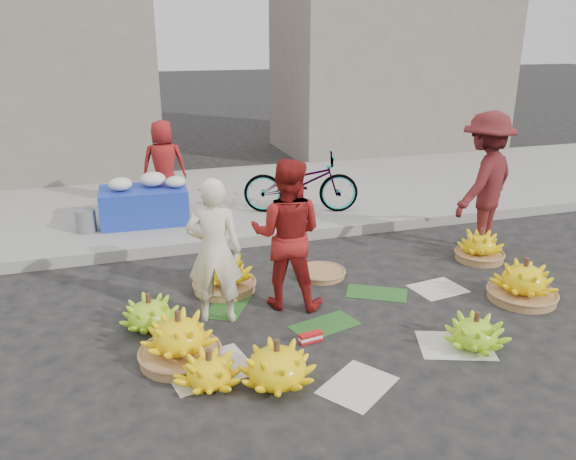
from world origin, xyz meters
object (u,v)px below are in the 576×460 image
object	(u,v)px
banana_bunch_4	(524,282)
flower_table	(145,203)
vendor_cream	(214,251)
bicycle	(301,183)
banana_bunch_0	(179,339)

from	to	relation	value
banana_bunch_4	flower_table	world-z (taller)	flower_table
vendor_cream	bicycle	distance (m)	3.33
banana_bunch_0	banana_bunch_4	world-z (taller)	banana_bunch_4
bicycle	banana_bunch_4	bearing A→B (deg)	-141.52
banana_bunch_4	bicycle	bearing A→B (deg)	112.29
banana_bunch_4	vendor_cream	bearing A→B (deg)	170.36
banana_bunch_0	banana_bunch_4	xyz separation A→B (m)	(3.62, 0.10, 0.00)
vendor_cream	banana_bunch_0	bearing A→B (deg)	70.04
banana_bunch_0	bicycle	size ratio (longest dim) A/B	0.42
banana_bunch_0	vendor_cream	size ratio (longest dim) A/B	0.50
flower_table	bicycle	bearing A→B (deg)	-2.56
bicycle	vendor_cream	bearing A→B (deg)	163.04
banana_bunch_4	vendor_cream	distance (m)	3.27
vendor_cream	bicycle	size ratio (longest dim) A/B	0.84
banana_bunch_0	banana_bunch_4	size ratio (longest dim) A/B	0.91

